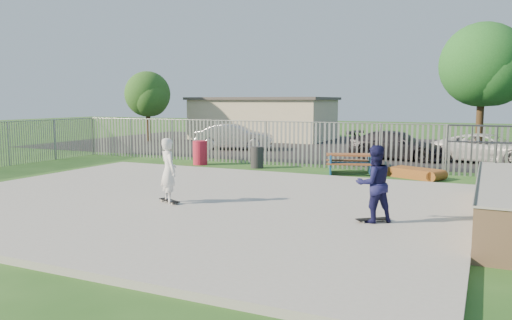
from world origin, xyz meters
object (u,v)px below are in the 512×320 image
at_px(funbox, 415,173).
at_px(trash_bin_red, 200,153).
at_px(skater_navy, 374,184).
at_px(car_white, 487,148).
at_px(tree_mid, 483,65).
at_px(picnic_table, 350,164).
at_px(trash_bin_grey, 257,157).
at_px(car_silver, 235,137).
at_px(tree_left, 148,94).
at_px(car_dark, 396,145).
at_px(skater_white, 169,171).

bearing_deg(funbox, trash_bin_red, -155.27).
bearing_deg(funbox, skater_navy, -64.67).
distance_m(car_white, tree_mid, 7.08).
bearing_deg(picnic_table, trash_bin_grey, 162.55).
bearing_deg(skater_navy, trash_bin_grey, -88.96).
distance_m(funbox, tree_mid, 12.86).
relative_size(car_silver, car_white, 0.94).
height_order(funbox, trash_bin_grey, trash_bin_grey).
relative_size(picnic_table, tree_left, 0.45).
height_order(car_silver, car_white, car_silver).
bearing_deg(tree_mid, car_dark, -121.54).
xyz_separation_m(car_white, skater_navy, (-2.33, -14.44, 0.34)).
xyz_separation_m(funbox, tree_mid, (1.98, 11.77, 4.77)).
bearing_deg(skater_white, car_dark, -69.63).
distance_m(tree_left, tree_mid, 22.12).
height_order(funbox, car_dark, car_dark).
xyz_separation_m(skater_navy, skater_white, (-5.54, -0.18, 0.00)).
relative_size(car_white, tree_mid, 0.67).
height_order(trash_bin_grey, skater_navy, skater_navy).
bearing_deg(trash_bin_grey, tree_mid, 53.61).
bearing_deg(trash_bin_grey, car_dark, 49.20).
bearing_deg(trash_bin_red, tree_left, 136.38).
distance_m(funbox, trash_bin_red, 9.57).
bearing_deg(skater_white, funbox, -87.51).
xyz_separation_m(trash_bin_grey, skater_navy, (6.82, -8.32, 0.57)).
height_order(tree_left, skater_navy, tree_left).
distance_m(tree_mid, skater_white, 21.92).
bearing_deg(skater_navy, tree_mid, -133.56).
bearing_deg(car_white, picnic_table, 155.79).
distance_m(tree_left, skater_white, 23.60).
bearing_deg(funbox, tree_left, 178.09).
xyz_separation_m(car_dark, skater_navy, (1.81, -14.13, 0.32)).
bearing_deg(skater_navy, picnic_table, -110.53).
bearing_deg(trash_bin_grey, car_silver, 124.16).
bearing_deg(tree_left, trash_bin_red, -43.62).
relative_size(trash_bin_red, car_dark, 0.23).
bearing_deg(car_white, car_silver, 101.67).
distance_m(car_dark, tree_mid, 8.17).
bearing_deg(picnic_table, car_dark, 64.60).
bearing_deg(car_white, skater_white, 166.57).
relative_size(car_white, tree_left, 0.97).
relative_size(car_dark, skater_white, 2.71).
relative_size(trash_bin_grey, car_silver, 0.20).
xyz_separation_m(tree_mid, skater_navy, (-1.85, -20.08, -3.91)).
relative_size(car_silver, tree_left, 0.91).
height_order(trash_bin_grey, skater_white, skater_white).
height_order(picnic_table, tree_mid, tree_mid).
distance_m(picnic_table, car_silver, 11.23).
bearing_deg(skater_white, trash_bin_grey, -46.44).
bearing_deg(tree_mid, car_silver, -159.96).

